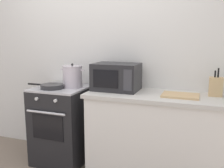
{
  "coord_description": "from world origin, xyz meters",
  "views": [
    {
      "loc": [
        1.23,
        -1.93,
        1.49
      ],
      "look_at": [
        0.3,
        0.6,
        1.0
      ],
      "focal_mm": 40.19,
      "sensor_mm": 36.0,
      "label": 1
    }
  ],
  "objects_px": {
    "stock_pot": "(73,76)",
    "microwave": "(116,77)",
    "cutting_board": "(180,95)",
    "knife_block": "(216,87)",
    "stove": "(62,124)",
    "frying_pan": "(52,86)"
  },
  "relations": [
    {
      "from": "stock_pot",
      "to": "microwave",
      "type": "height_order",
      "value": "microwave"
    },
    {
      "from": "cutting_board",
      "to": "knife_block",
      "type": "bearing_deg",
      "value": 23.23
    },
    {
      "from": "stove",
      "to": "knife_block",
      "type": "bearing_deg",
      "value": 4.74
    },
    {
      "from": "stove",
      "to": "stock_pot",
      "type": "height_order",
      "value": "stock_pot"
    },
    {
      "from": "frying_pan",
      "to": "microwave",
      "type": "relative_size",
      "value": 0.94
    },
    {
      "from": "frying_pan",
      "to": "microwave",
      "type": "xyz_separation_m",
      "value": [
        0.73,
        0.18,
        0.12
      ]
    },
    {
      "from": "knife_block",
      "to": "stock_pot",
      "type": "bearing_deg",
      "value": -176.89
    },
    {
      "from": "stove",
      "to": "microwave",
      "type": "bearing_deg",
      "value": 6.73
    },
    {
      "from": "frying_pan",
      "to": "knife_block",
      "type": "bearing_deg",
      "value": 7.74
    },
    {
      "from": "cutting_board",
      "to": "knife_block",
      "type": "relative_size",
      "value": 1.27
    },
    {
      "from": "frying_pan",
      "to": "cutting_board",
      "type": "bearing_deg",
      "value": 3.97
    },
    {
      "from": "stock_pot",
      "to": "cutting_board",
      "type": "relative_size",
      "value": 0.88
    },
    {
      "from": "stock_pot",
      "to": "microwave",
      "type": "xyz_separation_m",
      "value": [
        0.54,
        0.02,
        0.02
      ]
    },
    {
      "from": "microwave",
      "to": "knife_block",
      "type": "xyz_separation_m",
      "value": [
        1.03,
        0.06,
        -0.05
      ]
    },
    {
      "from": "stove",
      "to": "frying_pan",
      "type": "relative_size",
      "value": 1.96
    },
    {
      "from": "cutting_board",
      "to": "stove",
      "type": "bearing_deg",
      "value": -179.95
    },
    {
      "from": "microwave",
      "to": "frying_pan",
      "type": "bearing_deg",
      "value": -166.33
    },
    {
      "from": "stock_pot",
      "to": "microwave",
      "type": "distance_m",
      "value": 0.54
    },
    {
      "from": "frying_pan",
      "to": "cutting_board",
      "type": "xyz_separation_m",
      "value": [
        1.44,
        0.1,
        -0.02
      ]
    },
    {
      "from": "stove",
      "to": "knife_block",
      "type": "distance_m",
      "value": 1.8
    },
    {
      "from": "stove",
      "to": "frying_pan",
      "type": "bearing_deg",
      "value": -121.56
    },
    {
      "from": "stock_pot",
      "to": "cutting_board",
      "type": "xyz_separation_m",
      "value": [
        1.25,
        -0.05,
        -0.12
      ]
    }
  ]
}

